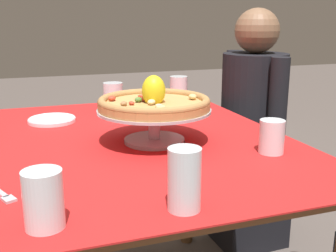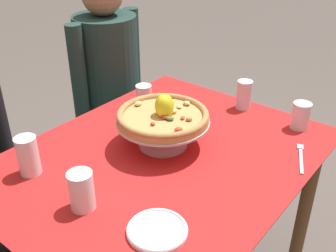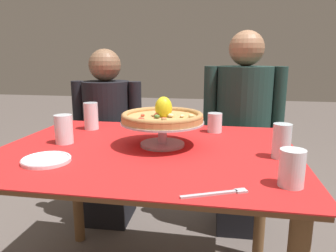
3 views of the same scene
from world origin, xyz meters
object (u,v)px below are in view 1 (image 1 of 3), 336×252
object	(u,v)px
water_glass_back_left	(179,95)
diner_left	(251,140)
water_glass_side_left	(113,100)
water_glass_side_right	(184,184)
pizza	(154,102)
side_plate	(52,120)
water_glass_back_right	(272,139)
water_glass_front_right	(44,203)
pizza_stand	(154,120)

from	to	relation	value
water_glass_back_left	diner_left	size ratio (longest dim) A/B	0.12
water_glass_side_left	water_glass_side_right	bearing A→B (deg)	-3.02
diner_left	water_glass_back_left	bearing A→B (deg)	-80.29
diner_left	pizza	bearing A→B (deg)	-52.49
water_glass_side_right	side_plate	distance (m)	0.86
water_glass_side_right	water_glass_back_left	xyz separation A→B (m)	(-0.89, 0.32, 0.01)
water_glass_side_left	diner_left	xyz separation A→B (m)	(-0.06, 0.68, -0.25)
water_glass_side_right	diner_left	distance (m)	1.23
water_glass_side_right	diner_left	size ratio (longest dim) A/B	0.11
water_glass_back_right	water_glass_side_left	bearing A→B (deg)	-153.39
pizza	water_glass_side_left	xyz separation A→B (m)	(-0.43, -0.04, -0.07)
water_glass_front_right	water_glass_back_left	world-z (taller)	water_glass_back_left
water_glass_back_right	pizza_stand	bearing A→B (deg)	-126.64
pizza_stand	water_glass_back_right	distance (m)	0.35
side_plate	diner_left	xyz separation A→B (m)	(-0.12, 0.92, -0.20)
side_plate	diner_left	size ratio (longest dim) A/B	0.15
pizza_stand	water_glass_back_right	xyz separation A→B (m)	(0.21, 0.28, -0.03)
water_glass_side_right	side_plate	xyz separation A→B (m)	(-0.84, -0.20, -0.05)
pizza_stand	water_glass_back_left	distance (m)	0.49
pizza	diner_left	size ratio (longest dim) A/B	0.30
water_glass_side_right	water_glass_back_left	size ratio (longest dim) A/B	0.93
water_glass_front_right	water_glass_back_right	size ratio (longest dim) A/B	1.15
water_glass_back_right	water_glass_back_left	size ratio (longest dim) A/B	0.69
water_glass_side_left	side_plate	size ratio (longest dim) A/B	0.72
pizza_stand	water_glass_side_left	world-z (taller)	water_glass_side_left
water_glass_side_right	water_glass_back_left	bearing A→B (deg)	160.02
water_glass_back_left	water_glass_side_left	bearing A→B (deg)	-91.25
water_glass_front_right	pizza_stand	bearing A→B (deg)	141.89
water_glass_back_right	water_glass_back_left	world-z (taller)	water_glass_back_left
water_glass_side_right	water_glass_back_left	distance (m)	0.95
water_glass_back_right	water_glass_side_left	size ratio (longest dim) A/B	0.77
water_glass_back_right	water_glass_back_left	xyz separation A→B (m)	(-0.63, -0.04, 0.02)
diner_left	pizza_stand	bearing A→B (deg)	-52.51
pizza_stand	pizza	world-z (taller)	pizza
water_glass_back_right	water_glass_front_right	bearing A→B (deg)	-69.36
water_glass_side_left	side_plate	world-z (taller)	water_glass_side_left
pizza	diner_left	xyz separation A→B (m)	(-0.49, 0.64, -0.32)
water_glass_back_right	water_glass_side_right	distance (m)	0.45
water_glass_side_left	diner_left	distance (m)	0.72
water_glass_side_right	diner_left	world-z (taller)	diner_left
water_glass_front_right	side_plate	distance (m)	0.83
water_glass_side_left	diner_left	bearing A→B (deg)	95.28
water_glass_front_right	pizza	bearing A→B (deg)	141.89
pizza	water_glass_front_right	bearing A→B (deg)	-38.11
water_glass_back_right	water_glass_side_left	world-z (taller)	water_glass_side_left
water_glass_side_right	side_plate	bearing A→B (deg)	-166.74
pizza_stand	pizza	bearing A→B (deg)	-35.37
water_glass_side_left	diner_left	size ratio (longest dim) A/B	0.11
pizza	water_glass_back_left	xyz separation A→B (m)	(-0.42, 0.24, -0.07)
pizza_stand	side_plate	size ratio (longest dim) A/B	2.02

